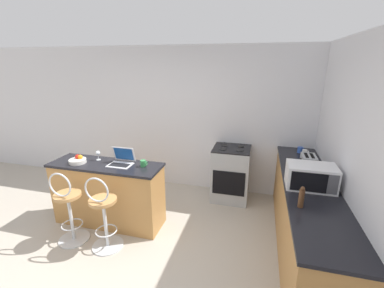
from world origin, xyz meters
TOP-DOWN VIEW (x-y plane):
  - ground_plane at (0.00, 0.00)m, footprint 20.00×20.00m
  - wall_back at (0.00, 2.30)m, footprint 12.00×0.06m
  - wall_right at (2.47, 0.00)m, footprint 0.06×12.00m
  - breakfast_bar at (-0.55, 0.79)m, footprint 1.62×0.53m
  - counter_right at (2.15, 0.89)m, footprint 0.60×2.80m
  - bar_stool_near at (-0.81, 0.27)m, footprint 0.40×0.40m
  - bar_stool_far at (-0.29, 0.27)m, footprint 0.40×0.40m
  - laptop at (-0.32, 0.85)m, footprint 0.32×0.28m
  - microwave at (2.12, 0.76)m, footprint 0.52×0.34m
  - toaster at (2.18, 1.32)m, footprint 0.20×0.28m
  - stove_range at (1.11, 1.97)m, footprint 0.62×0.58m
  - mug_white at (2.23, 1.89)m, footprint 0.09×0.08m
  - pepper_mill at (1.97, 0.29)m, footprint 0.05×0.05m
  - mug_blue at (2.18, 2.01)m, footprint 0.10×0.08m
  - wine_glass_tall at (-0.73, 0.91)m, footprint 0.07×0.07m
  - fruit_bowl at (-0.95, 0.74)m, footprint 0.23×0.23m
  - mug_green at (0.02, 0.85)m, footprint 0.10×0.08m
  - mug_red at (2.37, 1.05)m, footprint 0.10×0.09m

SIDE VIEW (x-z plane):
  - ground_plane at x=0.00m, z-range 0.00..0.00m
  - stove_range at x=1.11m, z-range 0.00..0.94m
  - counter_right at x=2.15m, z-range 0.00..0.94m
  - breakfast_bar at x=-0.55m, z-range 0.00..0.94m
  - bar_stool_near at x=-0.81m, z-range -0.03..1.00m
  - bar_stool_far at x=-0.29m, z-range -0.03..1.00m
  - fruit_bowl at x=-0.95m, z-range 0.92..1.03m
  - mug_red at x=2.37m, z-range 0.94..1.02m
  - mug_green at x=0.02m, z-range 0.94..1.03m
  - mug_white at x=2.23m, z-range 0.94..1.03m
  - mug_blue at x=2.18m, z-range 0.94..1.03m
  - laptop at x=-0.32m, z-range 0.88..1.11m
  - toaster at x=2.18m, z-range 0.94..1.13m
  - wine_glass_tall at x=-0.73m, z-range 0.97..1.11m
  - pepper_mill at x=1.97m, z-range 0.93..1.15m
  - microwave at x=2.12m, z-range 0.94..1.21m
  - wall_back at x=0.00m, z-range 0.00..2.60m
  - wall_right at x=2.47m, z-range 0.00..2.60m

